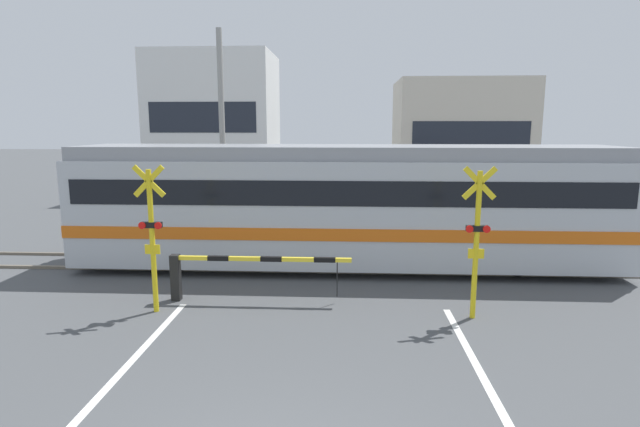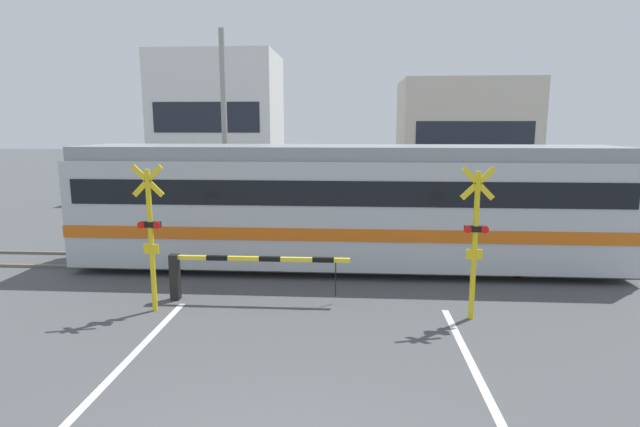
{
  "view_description": "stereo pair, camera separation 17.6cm",
  "coord_description": "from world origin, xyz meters",
  "px_view_note": "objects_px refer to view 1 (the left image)",
  "views": [
    {
      "loc": [
        0.72,
        -4.24,
        3.93
      ],
      "look_at": [
        0.0,
        9.04,
        1.6
      ],
      "focal_mm": 28.0,
      "sensor_mm": 36.0,
      "label": 1
    },
    {
      "loc": [
        0.89,
        -4.23,
        3.93
      ],
      "look_at": [
        0.0,
        9.04,
        1.6
      ],
      "focal_mm": 28.0,
      "sensor_mm": 36.0,
      "label": 2
    }
  ],
  "objects_px": {
    "crossing_barrier_far": "(386,220)",
    "crossing_signal_left": "(152,232)",
    "pedestrian": "(348,200)",
    "commuter_train": "(345,203)",
    "crossing_barrier_near": "(223,268)",
    "crossing_signal_right": "(477,236)"
  },
  "relations": [
    {
      "from": "crossing_signal_right",
      "to": "pedestrian",
      "type": "height_order",
      "value": "crossing_signal_right"
    },
    {
      "from": "commuter_train",
      "to": "crossing_barrier_far",
      "type": "relative_size",
      "value": 3.61
    },
    {
      "from": "commuter_train",
      "to": "pedestrian",
      "type": "bearing_deg",
      "value": 89.04
    },
    {
      "from": "commuter_train",
      "to": "crossing_signal_left",
      "type": "xyz_separation_m",
      "value": [
        -4.03,
        -3.75,
        -0.08
      ]
    },
    {
      "from": "commuter_train",
      "to": "pedestrian",
      "type": "relative_size",
      "value": 8.84
    },
    {
      "from": "commuter_train",
      "to": "crossing_barrier_far",
      "type": "distance_m",
      "value": 3.45
    },
    {
      "from": "crossing_barrier_near",
      "to": "crossing_signal_right",
      "type": "bearing_deg",
      "value": -7.64
    },
    {
      "from": "crossing_signal_right",
      "to": "pedestrian",
      "type": "relative_size",
      "value": 1.89
    },
    {
      "from": "crossing_barrier_far",
      "to": "commuter_train",
      "type": "bearing_deg",
      "value": -114.68
    },
    {
      "from": "crossing_barrier_far",
      "to": "pedestrian",
      "type": "relative_size",
      "value": 2.45
    },
    {
      "from": "commuter_train",
      "to": "crossing_barrier_far",
      "type": "height_order",
      "value": "commuter_train"
    },
    {
      "from": "commuter_train",
      "to": "crossing_signal_left",
      "type": "distance_m",
      "value": 5.51
    },
    {
      "from": "crossing_barrier_near",
      "to": "crossing_signal_left",
      "type": "relative_size",
      "value": 1.3
    },
    {
      "from": "crossing_signal_left",
      "to": "pedestrian",
      "type": "relative_size",
      "value": 1.89
    },
    {
      "from": "crossing_barrier_near",
      "to": "crossing_signal_left",
      "type": "xyz_separation_m",
      "value": [
        -1.3,
        -0.73,
        0.96
      ]
    },
    {
      "from": "crossing_barrier_near",
      "to": "pedestrian",
      "type": "xyz_separation_m",
      "value": [
        2.84,
        9.44,
        0.18
      ]
    },
    {
      "from": "pedestrian",
      "to": "commuter_train",
      "type": "bearing_deg",
      "value": -90.96
    },
    {
      "from": "crossing_barrier_far",
      "to": "crossing_signal_left",
      "type": "height_order",
      "value": "crossing_signal_left"
    },
    {
      "from": "crossing_barrier_near",
      "to": "pedestrian",
      "type": "bearing_deg",
      "value": 73.26
    },
    {
      "from": "crossing_signal_left",
      "to": "pedestrian",
      "type": "xyz_separation_m",
      "value": [
        4.14,
        10.16,
        -0.78
      ]
    },
    {
      "from": "crossing_barrier_far",
      "to": "pedestrian",
      "type": "height_order",
      "value": "pedestrian"
    },
    {
      "from": "crossing_barrier_far",
      "to": "crossing_signal_left",
      "type": "xyz_separation_m",
      "value": [
        -5.41,
        -6.74,
        0.96
      ]
    }
  ]
}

